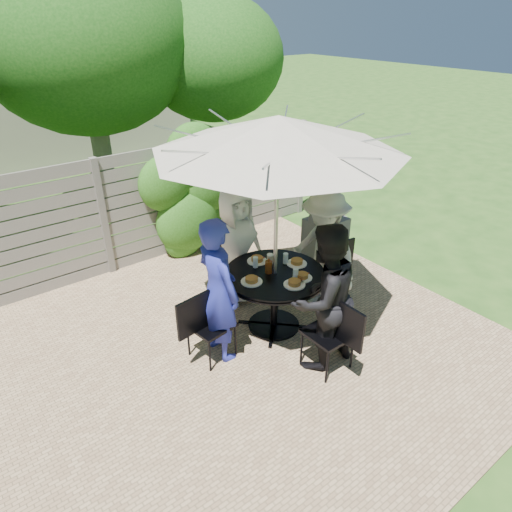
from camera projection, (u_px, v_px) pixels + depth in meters
patio_table at (275, 290)px, 5.73m from camera, size 1.26×1.26×0.82m
umbrella at (278, 134)px, 4.80m from camera, size 2.81×2.81×2.72m
chair_back at (231, 279)px, 6.55m from camera, size 0.47×0.67×0.90m
person_back at (236, 247)px, 6.18m from camera, size 0.83×0.54×1.69m
chair_left at (211, 338)px, 5.35m from camera, size 0.71×0.51×0.95m
person_left at (218, 290)px, 5.14m from camera, size 0.43×0.65×1.78m
chair_front at (328, 347)px, 5.19m from camera, size 0.47×0.71×0.98m
person_front at (323, 299)px, 5.00m from camera, size 0.86×0.67×1.77m
chair_right at (327, 285)px, 6.39m from camera, size 0.68×0.48×0.91m
person_right at (323, 251)px, 6.04m from camera, size 0.64×1.11×1.71m
plate_back at (257, 260)px, 5.85m from camera, size 0.26×0.26×0.06m
plate_left at (252, 280)px, 5.41m from camera, size 0.26×0.26×0.06m
plate_front at (294, 283)px, 5.35m from camera, size 0.26×0.26×0.06m
plate_right at (297, 262)px, 5.79m from camera, size 0.26×0.26×0.06m
plate_extra at (302, 276)px, 5.49m from camera, size 0.24×0.24×0.06m
glass_back at (255, 262)px, 5.70m from camera, size 0.07×0.07×0.14m
glass_front at (296, 274)px, 5.45m from camera, size 0.07×0.07×0.14m
glass_right at (286, 258)px, 5.79m from camera, size 0.07×0.07×0.14m
syrup_jug at (269, 267)px, 5.58m from camera, size 0.09×0.09×0.16m
coffee_cup at (270, 259)px, 5.79m from camera, size 0.08×0.08×0.12m
bbq_grill at (325, 240)px, 7.01m from camera, size 0.60×0.46×1.21m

